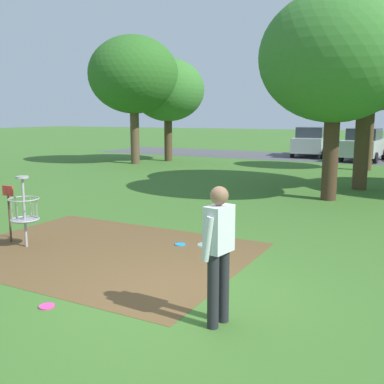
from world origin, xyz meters
name	(u,v)px	position (x,y,z in m)	size (l,w,h in m)	color
ground_plane	(172,296)	(0.00, 0.00, 0.00)	(160.00, 160.00, 0.00)	#3D6B28
dirt_tee_pad	(102,251)	(-2.25, 1.20, 0.00)	(5.41, 4.05, 0.01)	brown
disc_golf_basket	(22,208)	(-3.80, 0.75, 0.75)	(0.98, 0.58, 1.39)	#9E9EA3
player_foreground_watching	(219,248)	(0.93, -0.48, 0.97)	(0.43, 0.49, 1.71)	#232328
frisbee_near_basket	(216,247)	(-0.46, 2.47, 0.01)	(0.22, 0.22, 0.02)	white
frisbee_by_tee	(180,245)	(-1.15, 2.26, 0.01)	(0.21, 0.21, 0.02)	#1E93DB
frisbee_mid_grass	(223,240)	(-0.53, 2.94, 0.01)	(0.20, 0.20, 0.02)	#E53D99
frisbee_far_left	(47,306)	(-1.29, -1.10, 0.01)	(0.21, 0.21, 0.02)	#E53D99
tree_near_left	(168,90)	(-10.07, 16.58, 3.93)	(4.07, 4.07, 5.69)	#4C3823
tree_near_right	(372,80)	(0.49, 17.13, 4.16)	(3.49, 3.49, 5.68)	#4C3823
tree_mid_left	(368,43)	(0.97, 11.15, 4.91)	(5.23, 5.23, 7.15)	#4C3823
tree_mid_center	(336,58)	(0.43, 8.60, 4.18)	(4.44, 4.44, 6.09)	#422D1E
tree_far_center	(134,75)	(-10.86, 14.46, 4.62)	(4.69, 4.69, 6.63)	brown
parking_lot_strip	(370,160)	(0.00, 22.69, 0.00)	(36.00, 6.00, 0.01)	#4C4C51
parked_car_leftmost	(311,142)	(-3.65, 23.40, 0.92)	(2.26, 4.34, 1.84)	#B2B7BC
parked_car_center_left	(364,144)	(-0.31, 21.97, 0.92)	(2.19, 4.31, 1.84)	#B2B7BC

